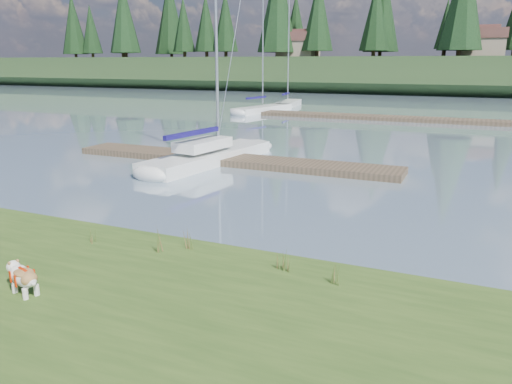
% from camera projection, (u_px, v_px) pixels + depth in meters
% --- Properties ---
extents(ground, '(200.00, 200.00, 0.00)m').
position_uv_depth(ground, '(391.00, 120.00, 40.42)').
color(ground, '#8299AB').
rests_on(ground, ground).
extents(bank, '(60.00, 9.00, 0.35)m').
position_uv_depth(bank, '(42.00, 329.00, 8.56)').
color(bank, '#3A541D').
rests_on(bank, ground).
extents(ridge, '(200.00, 20.00, 5.00)m').
position_uv_depth(ridge, '(438.00, 75.00, 77.79)').
color(ridge, '#1F3218').
rests_on(ridge, ground).
extents(bulldog, '(0.96, 0.55, 0.56)m').
position_uv_depth(bulldog, '(23.00, 276.00, 9.38)').
color(bulldog, silver).
rests_on(bulldog, bank).
extents(sailboat_main, '(2.99, 9.27, 13.08)m').
position_uv_depth(sailboat_main, '(218.00, 152.00, 23.77)').
color(sailboat_main, silver).
rests_on(sailboat_main, ground).
extents(dock_near, '(16.00, 2.00, 0.30)m').
position_uv_depth(dock_near, '(229.00, 160.00, 23.39)').
color(dock_near, '#4C3D2C').
rests_on(dock_near, ground).
extents(dock_far, '(26.00, 2.20, 0.30)m').
position_uv_depth(dock_far, '(416.00, 119.00, 39.60)').
color(dock_far, '#4C3D2C').
rests_on(dock_far, ground).
extents(sailboat_bg_0, '(3.43, 8.64, 12.23)m').
position_uv_depth(sailboat_bg_0, '(267.00, 108.00, 47.08)').
color(sailboat_bg_0, silver).
rests_on(sailboat_bg_0, ground).
extents(sailboat_bg_1, '(2.68, 8.12, 11.90)m').
position_uv_depth(sailboat_bg_1, '(289.00, 103.00, 52.73)').
color(sailboat_bg_1, silver).
rests_on(sailboat_bg_1, ground).
extents(weed_0, '(0.17, 0.14, 0.65)m').
position_uv_depth(weed_0, '(157.00, 241.00, 11.47)').
color(weed_0, '#475B23').
rests_on(weed_0, bank).
extents(weed_1, '(0.17, 0.14, 0.55)m').
position_uv_depth(weed_1, '(188.00, 239.00, 11.68)').
color(weed_1, '#475B23').
rests_on(weed_1, bank).
extents(weed_2, '(0.17, 0.14, 0.54)m').
position_uv_depth(weed_2, '(287.00, 261.00, 10.42)').
color(weed_2, '#475B23').
rests_on(weed_2, bank).
extents(weed_3, '(0.17, 0.14, 0.48)m').
position_uv_depth(weed_3, '(91.00, 235.00, 12.06)').
color(weed_3, '#475B23').
rests_on(weed_3, bank).
extents(weed_4, '(0.17, 0.14, 0.40)m').
position_uv_depth(weed_4, '(282.00, 262.00, 10.54)').
color(weed_4, '#475B23').
rests_on(weed_4, bank).
extents(weed_5, '(0.17, 0.14, 0.54)m').
position_uv_depth(weed_5, '(334.00, 273.00, 9.84)').
color(weed_5, '#475B23').
rests_on(weed_5, bank).
extents(mud_lip, '(60.00, 0.50, 0.14)m').
position_uv_depth(mud_lip, '(180.00, 249.00, 12.48)').
color(mud_lip, '#33281C').
rests_on(mud_lip, ground).
extents(conifer_0, '(5.72, 5.72, 14.15)m').
position_uv_depth(conifer_0, '(124.00, 16.00, 91.51)').
color(conifer_0, '#382619').
rests_on(conifer_0, ridge).
extents(conifer_1, '(4.40, 4.40, 11.30)m').
position_uv_depth(conifer_1, '(206.00, 23.00, 89.50)').
color(conifer_1, '#382619').
rests_on(conifer_1, ridge).
extents(conifer_2, '(6.60, 6.60, 16.05)m').
position_uv_depth(conifer_2, '(278.00, 4.00, 80.38)').
color(conifer_2, '#382619').
rests_on(conifer_2, ridge).
extents(conifer_3, '(4.84, 4.84, 12.25)m').
position_uv_depth(conifer_3, '(375.00, 15.00, 78.49)').
color(conifer_3, '#382619').
rests_on(conifer_3, ridge).
extents(house_0, '(6.30, 5.30, 4.65)m').
position_uv_depth(house_0, '(299.00, 44.00, 82.56)').
color(house_0, gray).
rests_on(house_0, ridge).
extents(house_1, '(6.30, 5.30, 4.65)m').
position_uv_depth(house_1, '(483.00, 42.00, 72.45)').
color(house_1, gray).
rests_on(house_1, ridge).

